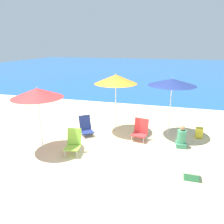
# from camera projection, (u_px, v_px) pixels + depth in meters

# --- Properties ---
(ground_plane) EXTENTS (60.00, 60.00, 0.00)m
(ground_plane) POSITION_uv_depth(u_px,v_px,m) (126.00, 159.00, 6.72)
(ground_plane) COLOR beige
(sea_water) EXTENTS (60.00, 40.00, 0.01)m
(sea_water) POSITION_uv_depth(u_px,v_px,m) (165.00, 68.00, 30.94)
(sea_water) COLOR #1E5699
(sea_water) RESTS_ON ground
(beach_umbrella_navy) EXTENTS (1.75, 1.75, 2.22)m
(beach_umbrella_navy) POSITION_uv_depth(u_px,v_px,m) (172.00, 82.00, 7.96)
(beach_umbrella_navy) COLOR white
(beach_umbrella_navy) RESTS_ON ground
(beach_umbrella_red) EXTENTS (1.62, 1.62, 2.12)m
(beach_umbrella_red) POSITION_uv_depth(u_px,v_px,m) (37.00, 93.00, 6.83)
(beach_umbrella_red) COLOR white
(beach_umbrella_red) RESTS_ON ground
(beach_umbrella_orange) EXTENTS (1.65, 1.65, 2.32)m
(beach_umbrella_orange) POSITION_uv_depth(u_px,v_px,m) (116.00, 79.00, 8.33)
(beach_umbrella_orange) COLOR white
(beach_umbrella_orange) RESTS_ON ground
(beach_chair_red) EXTENTS (0.60, 0.55, 0.80)m
(beach_chair_red) POSITION_uv_depth(u_px,v_px,m) (140.00, 130.00, 7.98)
(beach_chair_red) COLOR silver
(beach_chair_red) RESTS_ON ground
(beach_chair_navy) EXTENTS (0.71, 0.73, 0.74)m
(beach_chair_navy) POSITION_uv_depth(u_px,v_px,m) (86.00, 127.00, 8.46)
(beach_chair_navy) COLOR silver
(beach_chair_navy) RESTS_ON ground
(beach_chair_lime) EXTENTS (0.52, 0.61, 0.80)m
(beach_chair_lime) POSITION_uv_depth(u_px,v_px,m) (74.00, 142.00, 6.98)
(beach_chair_lime) COLOR silver
(beach_chair_lime) RESTS_ON ground
(person_seated_near) EXTENTS (0.37, 0.42, 0.77)m
(person_seated_near) POSITION_uv_depth(u_px,v_px,m) (181.00, 138.00, 7.45)
(person_seated_near) COLOR #3F8C66
(person_seated_near) RESTS_ON ground
(backpack_yellow) EXTENTS (0.25, 0.25, 0.39)m
(backpack_yellow) POSITION_uv_depth(u_px,v_px,m) (199.00, 133.00, 8.22)
(backpack_yellow) COLOR yellow
(backpack_yellow) RESTS_ON ground
(cooler_box) EXTENTS (0.39, 0.34, 0.26)m
(cooler_box) POSITION_uv_depth(u_px,v_px,m) (191.00, 174.00, 5.74)
(cooler_box) COLOR #338C59
(cooler_box) RESTS_ON ground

